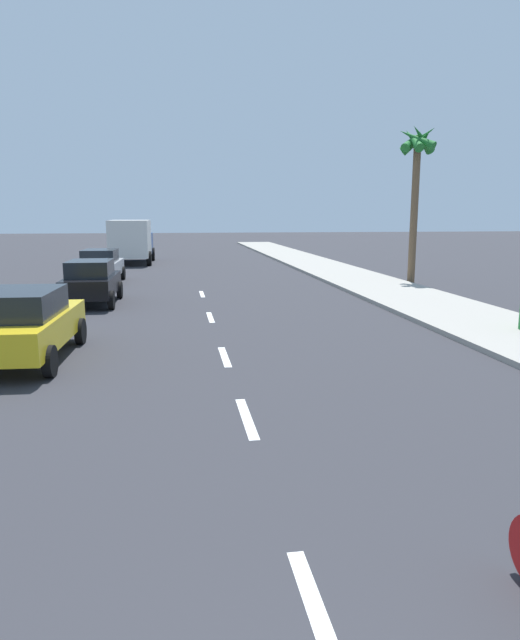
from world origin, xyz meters
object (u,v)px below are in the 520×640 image
object	(u,v)px
delivery_truck	(131,240)
palm_tree_far	(417,160)
parked_car_black	(91,281)
parked_car_silver	(101,265)
parked_car_yellow	(22,323)

from	to	relation	value
delivery_truck	palm_tree_far	bearing A→B (deg)	-41.98
parked_car_black	palm_tree_far	bearing A→B (deg)	18.36
parked_car_silver	delivery_truck	xyz separation A→B (m)	(0.65, 10.75, 0.67)
parked_car_black	palm_tree_far	xyz separation A→B (m)	(13.88, 4.41, 4.75)
parked_car_yellow	parked_car_silver	size ratio (longest dim) A/B	1.09
parked_car_silver	palm_tree_far	distance (m)	15.24
parked_car_yellow	parked_car_black	xyz separation A→B (m)	(0.37, 7.83, -0.00)
parked_car_yellow	delivery_truck	size ratio (longest dim) A/B	0.69
parked_car_silver	delivery_truck	distance (m)	10.79
parked_car_yellow	palm_tree_far	world-z (taller)	palm_tree_far
palm_tree_far	parked_car_silver	bearing A→B (deg)	172.07
parked_car_silver	palm_tree_far	size ratio (longest dim) A/B	0.55
palm_tree_far	delivery_truck	bearing A→B (deg)	137.05
parked_car_black	delivery_truck	world-z (taller)	delivery_truck
parked_car_yellow	delivery_truck	xyz separation A→B (m)	(0.55, 24.99, 0.67)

